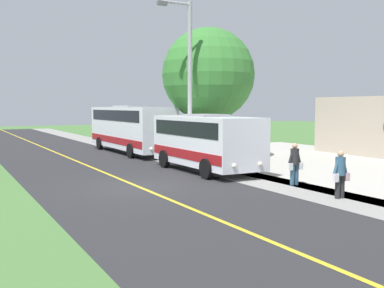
% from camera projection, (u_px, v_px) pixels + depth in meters
% --- Properties ---
extents(ground_plane, '(120.00, 120.00, 0.00)m').
position_uv_depth(ground_plane, '(138.00, 187.00, 18.02)').
color(ground_plane, '#477238').
extents(road_surface, '(8.00, 100.00, 0.01)m').
position_uv_depth(road_surface, '(138.00, 186.00, 18.02)').
color(road_surface, '#28282B').
rests_on(road_surface, ground).
extents(sidewalk, '(2.40, 100.00, 0.01)m').
position_uv_depth(sidewalk, '(246.00, 177.00, 20.48)').
color(sidewalk, gray).
rests_on(sidewalk, ground).
extents(road_centre_line, '(0.16, 100.00, 0.00)m').
position_uv_depth(road_centre_line, '(138.00, 186.00, 18.02)').
color(road_centre_line, gold).
rests_on(road_centre_line, ground).
extents(shuttle_bus_front, '(2.66, 7.05, 2.77)m').
position_uv_depth(shuttle_bus_front, '(206.00, 140.00, 22.16)').
color(shuttle_bus_front, white).
rests_on(shuttle_bus_front, ground).
extents(transit_bus_rear, '(2.55, 10.34, 3.21)m').
position_uv_depth(transit_bus_rear, '(130.00, 127.00, 31.02)').
color(transit_bus_rear, white).
rests_on(transit_bus_rear, ground).
extents(pedestrian_with_bags, '(0.72, 0.34, 1.65)m').
position_uv_depth(pedestrian_with_bags, '(340.00, 173.00, 15.63)').
color(pedestrian_with_bags, '#262628').
rests_on(pedestrian_with_bags, ground).
extents(pedestrian_waiting, '(0.72, 0.34, 1.69)m').
position_uv_depth(pedestrian_waiting, '(295.00, 163.00, 18.28)').
color(pedestrian_waiting, '#335972').
rests_on(pedestrian_waiting, ground).
extents(street_light_pole, '(1.97, 0.24, 8.63)m').
position_uv_depth(street_light_pole, '(188.00, 76.00, 24.31)').
color(street_light_pole, '#9E9EA3').
rests_on(street_light_pole, ground).
extents(tree_curbside, '(5.55, 5.55, 7.81)m').
position_uv_depth(tree_curbside, '(208.00, 75.00, 27.36)').
color(tree_curbside, brown).
rests_on(tree_curbside, ground).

